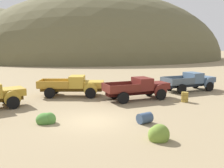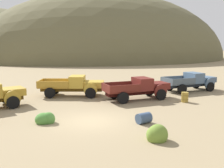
% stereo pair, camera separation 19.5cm
% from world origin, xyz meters
% --- Properties ---
extents(ground_plane, '(300.00, 300.00, 0.00)m').
position_xyz_m(ground_plane, '(0.00, 0.00, 0.00)').
color(ground_plane, '#998460').
extents(hill_far_left, '(83.41, 58.25, 43.07)m').
position_xyz_m(hill_far_left, '(21.62, 65.63, 0.00)').
color(hill_far_left, brown).
rests_on(hill_far_left, ground).
extents(truck_faded_yellow, '(6.22, 3.83, 1.89)m').
position_xyz_m(truck_faded_yellow, '(0.57, 7.89, 0.99)').
color(truck_faded_yellow, brown).
rests_on(truck_faded_yellow, ground).
extents(truck_oxblood, '(5.89, 2.50, 1.89)m').
position_xyz_m(truck_oxblood, '(5.68, 4.74, 0.98)').
color(truck_oxblood, black).
rests_on(truck_oxblood, ground).
extents(truck_chalk_blue, '(5.89, 2.63, 1.89)m').
position_xyz_m(truck_chalk_blue, '(12.49, 6.67, 0.98)').
color(truck_chalk_blue, '#262D39').
rests_on(truck_chalk_blue, ground).
extents(oil_drum_spare, '(0.61, 0.61, 0.83)m').
position_xyz_m(oil_drum_spare, '(8.60, 2.52, 0.42)').
color(oil_drum_spare, olive).
rests_on(oil_drum_spare, ground).
extents(oil_drum_tipped, '(0.99, 0.83, 0.64)m').
position_xyz_m(oil_drum_tipped, '(2.90, -1.46, 0.32)').
color(oil_drum_tipped, '#384C6B').
rests_on(oil_drum_tipped, ground).
extents(bush_between_trucks, '(1.09, 1.09, 1.07)m').
position_xyz_m(bush_between_trucks, '(2.30, -4.10, 0.27)').
color(bush_between_trucks, olive).
rests_on(bush_between_trucks, ground).
extents(bush_lone_scrub, '(1.19, 0.94, 0.86)m').
position_xyz_m(bush_lone_scrub, '(-2.71, 0.49, 0.22)').
color(bush_lone_scrub, '#4C8438').
rests_on(bush_lone_scrub, ground).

